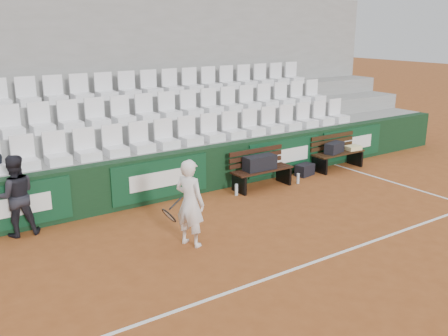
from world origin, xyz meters
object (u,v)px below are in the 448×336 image
tennis_player (190,203)px  ball_kid (15,196)px  sports_bag_left (260,163)px  sports_bag_right (334,148)px  bench_left (262,178)px  water_bottle_near (236,190)px  bench_right (338,160)px  water_bottle_far (298,179)px  sports_bag_ground (305,170)px

tennis_player → ball_kid: tennis_player is taller
sports_bag_left → sports_bag_right: (2.53, 0.13, -0.03)m
bench_left → water_bottle_near: 0.81m
bench_left → bench_right: 2.60m
sports_bag_right → tennis_player: 5.69m
sports_bag_right → ball_kid: bearing=178.4°
bench_left → tennis_player: bearing=-149.3°
water_bottle_near → sports_bag_left: bearing=7.9°
tennis_player → water_bottle_near: bearing=37.5°
water_bottle_near → tennis_player: (-2.14, -1.64, 0.63)m
bench_left → sports_bag_left: bearing=-176.2°
sports_bag_right → water_bottle_far: sports_bag_right is taller
water_bottle_near → tennis_player: size_ratio=0.17×
water_bottle_far → bench_right: bearing=11.8°
sports_bag_right → ball_kid: ball_kid is taller
bench_right → tennis_player: tennis_player is taller
bench_left → sports_bag_right: size_ratio=2.58×
sports_bag_left → ball_kid: bearing=176.2°
sports_bag_ground → water_bottle_near: bearing=-173.3°
sports_bag_ground → bench_left: bearing=-173.7°
sports_bag_ground → tennis_player: 4.85m
bench_right → tennis_player: 5.86m
sports_bag_left → ball_kid: (-5.17, 0.34, 0.13)m
bench_right → ball_kid: bearing=178.4°
sports_bag_right → water_bottle_near: 3.28m
bench_right → water_bottle_near: size_ratio=5.78×
bench_left → water_bottle_near: size_ratio=5.78×
water_bottle_far → tennis_player: size_ratio=0.16×
bench_right → water_bottle_near: 3.41m
sports_bag_left → water_bottle_near: bearing=-172.1°
sports_bag_left → water_bottle_far: (0.98, -0.23, -0.49)m
sports_bag_right → sports_bag_ground: 1.05m
bench_left → ball_kid: bearing=176.3°
sports_bag_left → tennis_player: size_ratio=0.50×
water_bottle_near → water_bottle_far: bearing=-4.5°
bench_right → water_bottle_near: bench_right is taller
water_bottle_far → sports_bag_ground: bearing=34.2°
sports_bag_ground → water_bottle_near: sports_bag_ground is taller
bench_right → ball_kid: size_ratio=1.02×
sports_bag_left → sports_bag_ground: sports_bag_left is taller
water_bottle_far → sports_bag_left: bearing=166.5°
sports_bag_left → sports_bag_right: 2.53m
sports_bag_left → tennis_player: (-2.85, -1.74, 0.14)m
sports_bag_ground → sports_bag_right: bearing=-2.5°
bench_left → sports_bag_ground: bench_left is taller
sports_bag_left → ball_kid: size_ratio=0.51×
bench_left → water_bottle_far: (0.89, -0.24, -0.10)m
water_bottle_near → sports_bag_ground: bearing=6.7°
sports_bag_right → tennis_player: tennis_player is taller
water_bottle_near → ball_kid: size_ratio=0.18×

